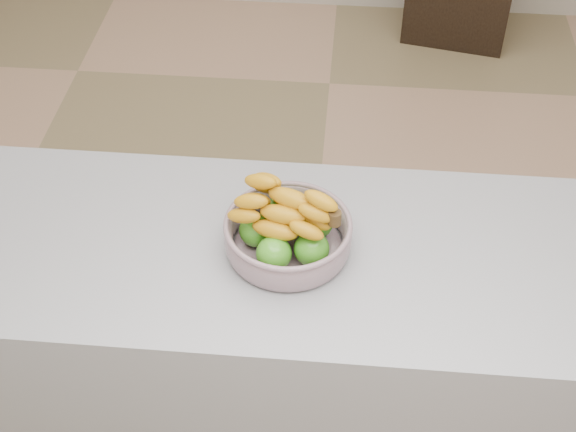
{
  "coord_description": "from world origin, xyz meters",
  "views": [
    {
      "loc": [
        0.09,
        -2.0,
        2.17
      ],
      "look_at": [
        -0.02,
        -0.76,
        1.0
      ],
      "focal_mm": 50.0,
      "sensor_mm": 36.0,
      "label": 1
    }
  ],
  "objects": [
    {
      "name": "ground",
      "position": [
        0.0,
        0.0,
        0.0
      ],
      "size": [
        4.0,
        4.0,
        0.0
      ],
      "primitive_type": "plane",
      "color": "tan",
      "rests_on": "ground"
    },
    {
      "name": "counter",
      "position": [
        0.0,
        -0.76,
        0.45
      ],
      "size": [
        2.0,
        0.6,
        0.9
      ],
      "primitive_type": "cube",
      "color": "gray",
      "rests_on": "ground"
    },
    {
      "name": "fruit_bowl",
      "position": [
        -0.02,
        -0.76,
        0.95
      ],
      "size": [
        0.28,
        0.28,
        0.17
      ],
      "rotation": [
        0.0,
        0.0,
        -0.36
      ],
      "color": "#96A6B4",
      "rests_on": "counter"
    }
  ]
}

